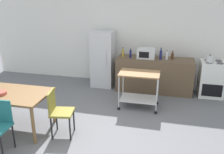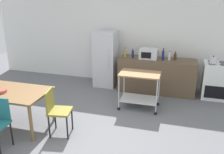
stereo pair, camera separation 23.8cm
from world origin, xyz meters
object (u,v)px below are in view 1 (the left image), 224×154
Objects in this scene: chair_olive at (58,110)px; stove_oven at (211,79)px; bottle_wine at (167,56)px; dining_table at (10,97)px; refrigerator at (103,59)px; bottle_hot_sauce at (172,56)px; kitchen_cart at (139,84)px; microwave at (146,53)px; fruit_bowl at (1,93)px; bottle_sparkling_water at (123,53)px; bottle_vinegar at (161,55)px; kettle at (210,59)px; bottle_sesame_oil at (130,54)px.

stove_oven is (3.01, 2.64, -0.07)m from chair_olive.
bottle_wine reaches higher than chair_olive.
dining_table is 0.97× the size of refrigerator.
kitchen_cart is at bearing -121.14° from bottle_hot_sauce.
dining_table is 3.50m from microwave.
refrigerator is at bearing 66.56° from fruit_bowl.
chair_olive is 3.51× the size of bottle_sparkling_water.
bottle_sparkling_water is 1.04× the size of bottle_wine.
chair_olive is at bearing -123.23° from bottle_vinegar.
kettle reaches higher than kitchen_cart.
bottle_hot_sauce is (1.30, 0.04, -0.01)m from bottle_sparkling_water.
kettle reaches higher than dining_table.
chair_olive is 3.71× the size of kettle.
stove_oven is 0.57m from kettle.
stove_oven is 3.84× the size of kettle.
bottle_hot_sauce reaches higher than kitchen_cart.
refrigerator is 6.47× the size of kettle.
kitchen_cart is 1.24m from bottle_vinegar.
bottle_sparkling_water is 1.14× the size of bottle_hot_sauce.
microwave is 1.50× the size of bottle_vinegar.
stove_oven is at bearing -1.34° from bottle_hot_sauce.
kettle is (1.99, -0.05, -0.00)m from bottle_sesame_oil.
fruit_bowl is at bearing -146.73° from kettle.
bottle_vinegar is 3.87m from fruit_bowl.
kitchen_cart is (1.29, 1.51, 0.05)m from chair_olive.
kettle is (1.04, -0.06, 0.00)m from bottle_wine.
bottle_hot_sauce reaches higher than stove_oven.
microwave is at bearing -0.80° from bottle_sparkling_water.
chair_olive is 3.23m from bottle_wine.
bottle_vinegar is at bearing -43.13° from chair_olive.
fruit_bowl is at bearing -126.99° from bottle_sesame_oil.
kettle is (1.57, -0.07, -0.03)m from microwave.
bottle_sesame_oil reaches higher than stove_oven.
chair_olive is at bearing 4.08° from fruit_bowl.
dining_table is at bearing -136.62° from bottle_vinegar.
dining_table is at bearing -126.77° from bottle_sesame_oil.
refrigerator is at bearing 176.02° from bottle_wine.
kettle is at bearing 32.93° from kitchen_cart.
bottle_hot_sauce is 4.14m from fruit_bowl.
refrigerator reaches higher than bottle_sparkling_water.
chair_olive is 3.88m from kettle.
stove_oven is at bearing 39.67° from kettle.
kitchen_cart is 1.95m from kettle.
bottle_vinegar is (-1.31, -0.06, 0.57)m from stove_oven.
chair_olive is 2.97m from microwave.
bottle_wine is (1.74, -0.12, 0.22)m from refrigerator.
dining_table is 6.76× the size of bottle_hot_sauce.
bottle_hot_sauce reaches higher than chair_olive.
kitchen_cart is (2.30, 1.48, -0.10)m from dining_table.
refrigerator is 6.11× the size of bottle_sparkling_water.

